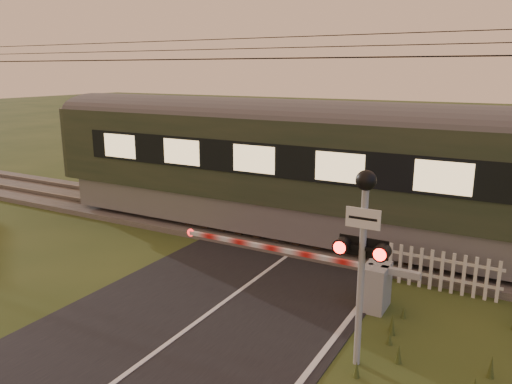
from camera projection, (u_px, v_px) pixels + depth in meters
The scene contains 7 objects.
ground at pixel (183, 333), 10.07m from camera, with size 160.00×160.00×0.00m, color #2C3F18.
road at pixel (176, 338), 9.86m from camera, with size 6.00×140.00×0.03m.
track_bed at pixel (310, 238), 15.56m from camera, with size 140.00×3.40×0.39m.
overhead_wires at pixel (315, 50), 14.21m from camera, with size 120.00×0.62×0.62m.
boom_gate at pixel (364, 282), 11.13m from camera, with size 6.07×0.79×1.05m.
crossing_signal at pixel (363, 235), 8.44m from camera, with size 0.91×0.36×3.57m.
picket_fence at pixel (436, 270), 11.92m from camera, with size 2.94×0.08×1.00m.
Camera 1 is at (5.72, -7.22, 5.18)m, focal length 35.00 mm.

